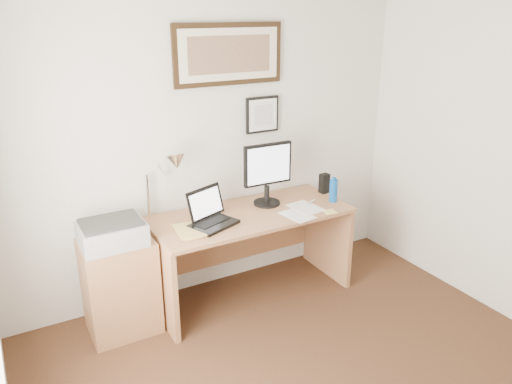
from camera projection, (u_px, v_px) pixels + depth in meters
wall_back at (213, 144)px, 4.04m from camera, size 3.50×0.02×2.50m
side_cabinet at (120, 286)px, 3.66m from camera, size 0.50×0.40×0.73m
water_bottle at (333, 191)px, 4.18m from camera, size 0.07×0.07×0.19m
bottle_cap at (334, 178)px, 4.14m from camera, size 0.03×0.03×0.02m
speaker at (324, 183)px, 4.39m from camera, size 0.08×0.07×0.17m
paper_sheet_a at (297, 215)px, 3.93m from camera, size 0.23×0.29×0.00m
paper_sheet_b at (306, 207)px, 4.08m from camera, size 0.23×0.31×0.00m
sticky_pad at (330, 212)px, 3.98m from camera, size 0.10×0.10×0.01m
marker_pen at (310, 202)px, 4.18m from camera, size 0.14×0.06×0.02m
book at (177, 233)px, 3.60m from camera, size 0.22×0.29×0.02m
desk at (246, 236)px, 4.13m from camera, size 1.60×0.70×0.75m
laptop at (211, 216)px, 3.76m from camera, size 0.40×0.40×0.26m
lcd_monitor at (268, 171)px, 4.05m from camera, size 0.42×0.22×0.52m
printer at (112, 233)px, 3.46m from camera, size 0.44×0.34×0.18m
desk_lamp at (174, 165)px, 3.72m from camera, size 0.29×0.27×0.53m
picture_large at (229, 54)px, 3.84m from camera, size 0.92×0.04×0.47m
picture_small at (262, 115)px, 4.15m from camera, size 0.30×0.03×0.30m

